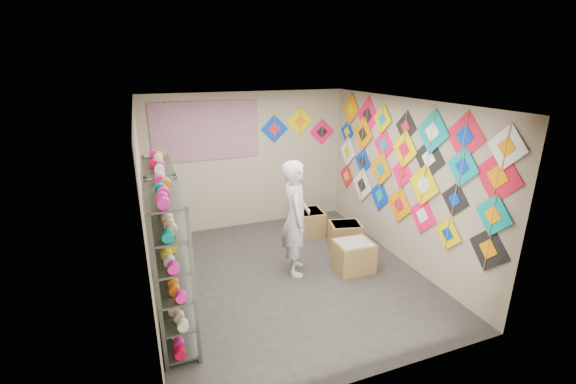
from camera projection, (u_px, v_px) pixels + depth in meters
name	position (u px, v px, depth m)	size (l,w,h in m)	color
ground	(289.00, 276.00, 6.11)	(4.50, 4.50, 0.00)	#2E2B28
room_walls	(289.00, 177.00, 5.59)	(4.50, 4.50, 4.50)	tan
shelf_rack_front	(172.00, 269.00, 4.46)	(0.40, 1.10, 1.90)	#4C5147
shelf_rack_back	(164.00, 226.00, 5.61)	(0.40, 1.10, 1.90)	#4C5147
string_spools	(167.00, 239.00, 5.00)	(0.12, 2.36, 0.12)	#ED1C9C
kite_wall_display	(403.00, 163.00, 6.24)	(0.05, 4.27, 2.06)	black
back_wall_kites	(299.00, 127.00, 7.83)	(1.62, 0.02, 0.81)	#0338BB
poster	(206.00, 131.00, 7.18)	(2.00, 0.01, 1.10)	#564BA4
shopkeeper	(296.00, 218.00, 5.97)	(0.62, 0.77, 1.85)	beige
carton_a	(353.00, 256.00, 6.22)	(0.59, 0.49, 0.49)	olive
carton_b	(345.00, 235.00, 7.03)	(0.55, 0.45, 0.45)	olive
carton_c	(309.00, 222.00, 7.53)	(0.51, 0.56, 0.49)	olive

